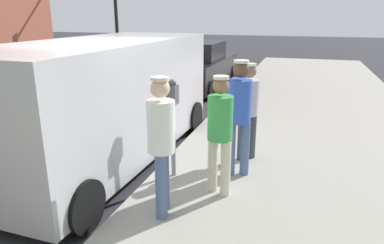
# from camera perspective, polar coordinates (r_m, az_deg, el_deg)

# --- Properties ---
(ground_plane) EXTENTS (80.00, 80.00, 0.00)m
(ground_plane) POSITION_cam_1_polar(r_m,az_deg,el_deg) (6.41, -13.68, -7.11)
(ground_plane) COLOR #2D2D33
(sidewalk_slab) EXTENTS (5.00, 32.00, 0.15)m
(sidewalk_slab) POSITION_cam_1_polar(r_m,az_deg,el_deg) (5.56, 19.59, -10.69)
(sidewalk_slab) COLOR #9E998E
(sidewalk_slab) RESTS_ON ground
(parking_meter_near) EXTENTS (0.14, 0.18, 1.52)m
(parking_meter_near) POSITION_cam_1_polar(r_m,az_deg,el_deg) (5.25, -3.13, 1.66)
(parking_meter_near) COLOR gray
(parking_meter_near) RESTS_ON sidewalk_slab
(pedestrian_in_blue) EXTENTS (0.35, 0.34, 1.79)m
(pedestrian_in_blue) POSITION_cam_1_polar(r_m,az_deg,el_deg) (5.32, 7.67, 1.79)
(pedestrian_in_blue) COLOR #4C608C
(pedestrian_in_blue) RESTS_ON sidewalk_slab
(pedestrian_in_white) EXTENTS (0.34, 0.35, 1.74)m
(pedestrian_in_white) POSITION_cam_1_polar(r_m,az_deg,el_deg) (4.22, -4.97, -2.66)
(pedestrian_in_white) COLOR #4C608C
(pedestrian_in_white) RESTS_ON sidewalk_slab
(pedestrian_in_green) EXTENTS (0.34, 0.34, 1.66)m
(pedestrian_in_green) POSITION_cam_1_polar(r_m,az_deg,el_deg) (4.75, 4.53, -1.06)
(pedestrian_in_green) COLOR beige
(pedestrian_in_green) RESTS_ON sidewalk_slab
(pedestrian_in_gray) EXTENTS (0.34, 0.34, 1.66)m
(pedestrian_in_gray) POSITION_cam_1_polar(r_m,az_deg,el_deg) (5.99, 9.07, 2.57)
(pedestrian_in_gray) COLOR #383D47
(pedestrian_in_gray) RESTS_ON sidewalk_slab
(parked_van) EXTENTS (2.27, 5.26, 2.15)m
(parked_van) POSITION_cam_1_polar(r_m,az_deg,el_deg) (6.41, -13.93, 3.78)
(parked_van) COLOR #BCBCC1
(parked_van) RESTS_ON ground
(parked_sedan_ahead) EXTENTS (2.02, 4.44, 1.65)m
(parked_sedan_ahead) POSITION_cam_1_polar(r_m,az_deg,el_deg) (12.69, 1.03, 8.82)
(parked_sedan_ahead) COLOR black
(parked_sedan_ahead) RESTS_ON ground
(fire_hydrant) EXTENTS (0.24, 0.24, 0.86)m
(fire_hydrant) POSITION_cam_1_polar(r_m,az_deg,el_deg) (9.35, 6.72, 4.59)
(fire_hydrant) COLOR red
(fire_hydrant) RESTS_ON sidewalk_slab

